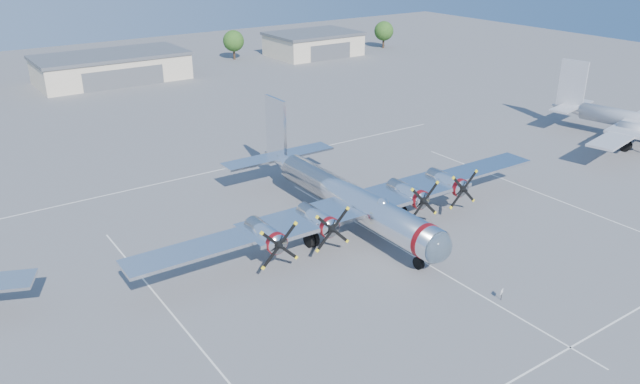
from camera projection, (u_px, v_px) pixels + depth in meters
ground at (376, 234)px, 61.59m from camera, size 260.00×260.00×0.00m
parking_lines at (388, 241)px, 60.26m from camera, size 60.00×50.08×0.01m
hangar_center at (112, 67)px, 122.64m from camera, size 28.60×14.60×5.40m
hangar_east at (313, 44)px, 147.77m from camera, size 20.60×14.60×5.40m
tree_east at (234, 41)px, 142.33m from camera, size 4.80×4.80×6.64m
tree_far_east at (384, 31)px, 156.16m from camera, size 4.80×4.80×6.64m
main_bomber_b29 at (345, 224)px, 63.67m from camera, size 46.94×32.34×10.32m
twin_engine_east at (628, 141)px, 88.82m from camera, size 36.00×28.92×10.18m
info_placard at (502, 293)px, 50.42m from camera, size 0.48×0.23×0.97m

